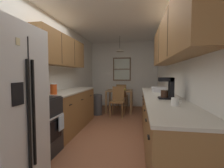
{
  "coord_description": "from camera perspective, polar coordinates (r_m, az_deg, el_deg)",
  "views": [
    {
      "loc": [
        0.59,
        -2.86,
        1.29
      ],
      "look_at": [
        -0.09,
        1.27,
        1.03
      ],
      "focal_mm": 26.03,
      "sensor_mm": 36.0,
      "label": 1
    }
  ],
  "objects": [
    {
      "name": "ground_plane",
      "position": [
        4.11,
        0.67,
        -14.72
      ],
      "size": [
        12.0,
        12.0,
        0.0
      ],
      "primitive_type": "plane",
      "color": "brown"
    },
    {
      "name": "wall_left",
      "position": [
        4.32,
        -17.34,
        3.21
      ],
      "size": [
        0.1,
        9.0,
        2.55
      ],
      "primitive_type": "cube",
      "color": "silver",
      "rests_on": "ground"
    },
    {
      "name": "wall_right",
      "position": [
        3.93,
        20.55,
        3.14
      ],
      "size": [
        0.1,
        9.0,
        2.55
      ],
      "primitive_type": "cube",
      "color": "silver",
      "rests_on": "ground"
    },
    {
      "name": "wall_back",
      "position": [
        6.53,
        4.23,
        3.41
      ],
      "size": [
        4.4,
        0.1,
        2.55
      ],
      "primitive_type": "cube",
      "color": "silver",
      "rests_on": "ground"
    },
    {
      "name": "ceiling_slab",
      "position": [
        4.12,
        0.69,
        21.99
      ],
      "size": [
        4.4,
        9.0,
        0.08
      ],
      "primitive_type": "cube",
      "color": "white"
    },
    {
      "name": "refrigerator",
      "position": [
        2.21,
        -34.74,
        -6.87
      ],
      "size": [
        0.77,
        0.77,
        1.82
      ],
      "color": "silver",
      "rests_on": "ground"
    },
    {
      "name": "stove_range",
      "position": [
        2.88,
        -25.25,
        -13.23
      ],
      "size": [
        0.66,
        0.6,
        1.1
      ],
      "color": "black",
      "rests_on": "ground"
    },
    {
      "name": "microwave_over_range",
      "position": [
        2.85,
        -27.76,
        9.8
      ],
      "size": [
        0.39,
        0.56,
        0.33
      ],
      "color": "white"
    },
    {
      "name": "counter_left",
      "position": [
        3.98,
        -14.6,
        -8.71
      ],
      "size": [
        0.64,
        1.97,
        0.9
      ],
      "color": "brown",
      "rests_on": "ground"
    },
    {
      "name": "upper_cabinets_left",
      "position": [
        3.94,
        -17.11,
        10.97
      ],
      "size": [
        0.33,
        2.05,
        0.67
      ],
      "color": "brown"
    },
    {
      "name": "counter_right",
      "position": [
        3.06,
        17.08,
        -12.45
      ],
      "size": [
        0.64,
        3.41,
        0.9
      ],
      "color": "brown",
      "rests_on": "ground"
    },
    {
      "name": "upper_cabinets_right",
      "position": [
        2.98,
        20.48,
        14.69
      ],
      "size": [
        0.33,
        3.09,
        0.75
      ],
      "color": "brown"
    },
    {
      "name": "dining_table",
      "position": [
        5.54,
        2.68,
        -3.47
      ],
      "size": [
        0.85,
        0.76,
        0.74
      ],
      "color": "brown",
      "rests_on": "ground"
    },
    {
      "name": "dining_chair_near",
      "position": [
        4.97,
        2.02,
        -5.57
      ],
      "size": [
        0.42,
        0.42,
        0.9
      ],
      "color": "brown",
      "rests_on": "ground"
    },
    {
      "name": "dining_chair_far",
      "position": [
        6.13,
        3.43,
        -3.85
      ],
      "size": [
        0.43,
        0.43,
        0.9
      ],
      "color": "brown",
      "rests_on": "ground"
    },
    {
      "name": "pendant_light",
      "position": [
        5.55,
        2.73,
        11.8
      ],
      "size": [
        0.3,
        0.3,
        0.51
      ],
      "color": "black"
    },
    {
      "name": "back_window",
      "position": [
        6.47,
        3.49,
        5.21
      ],
      "size": [
        0.7,
        0.05,
        0.91
      ],
      "color": "brown"
    },
    {
      "name": "trash_bin",
      "position": [
        5.2,
        -5.17,
        -7.18
      ],
      "size": [
        0.31,
        0.31,
        0.64
      ],
      "primitive_type": "cylinder",
      "color": "#3F3F42",
      "rests_on": "ground"
    },
    {
      "name": "storage_canister",
      "position": [
        3.27,
        -19.84,
        -1.63
      ],
      "size": [
        0.12,
        0.12,
        0.21
      ],
      "color": "#D84C19",
      "rests_on": "counter_left"
    },
    {
      "name": "dish_towel",
      "position": [
        2.82,
        -17.38,
        -12.81
      ],
      "size": [
        0.02,
        0.16,
        0.24
      ],
      "primitive_type": "cube",
      "color": "silver"
    },
    {
      "name": "coffee_maker",
      "position": [
        2.66,
        19.06,
        -1.24
      ],
      "size": [
        0.22,
        0.18,
        0.33
      ],
      "color": "black",
      "rests_on": "counter_right"
    },
    {
      "name": "mug_by_coffeemaker",
      "position": [
        2.12,
        21.25,
        -5.85
      ],
      "size": [
        0.12,
        0.09,
        0.1
      ],
      "color": "white",
      "rests_on": "counter_right"
    },
    {
      "name": "dish_rack",
      "position": [
        3.69,
        16.07,
        -1.84
      ],
      "size": [
        0.28,
        0.34,
        0.1
      ],
      "primitive_type": "cube",
      "color": "silver",
      "rests_on": "counter_right"
    },
    {
      "name": "table_serving_bowl",
      "position": [
        5.51,
        3.92,
        -1.86
      ],
      "size": [
        0.19,
        0.19,
        0.06
      ],
      "primitive_type": "cylinder",
      "color": "#E0D14C",
      "rests_on": "dining_table"
    }
  ]
}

